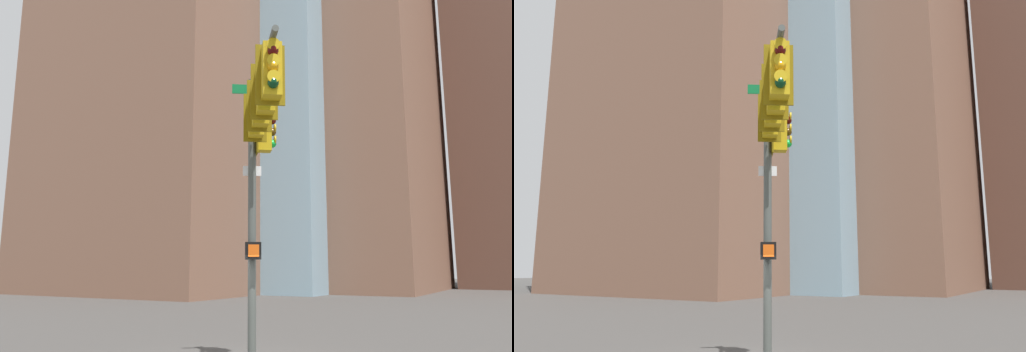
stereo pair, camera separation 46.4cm
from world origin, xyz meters
TOP-DOWN VIEW (x-y plane):
  - signal_pole_assembly at (1.05, -0.74)m, footprint 2.86×3.78m
  - building_brick_nearside at (-13.77, 39.71)m, footprint 22.39×19.74m
  - building_brick_midblock at (-24.54, 26.83)m, footprint 20.64×19.91m

SIDE VIEW (x-z plane):
  - signal_pole_assembly at x=1.05m, z-range 1.68..8.57m
  - building_brick_nearside at x=-13.77m, z-range 0.00..42.84m
  - building_brick_midblock at x=-24.54m, z-range 0.00..44.24m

